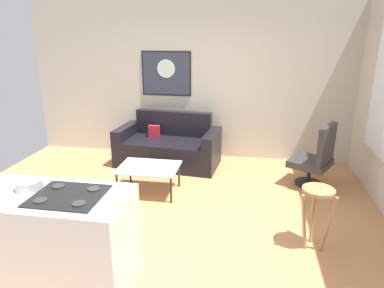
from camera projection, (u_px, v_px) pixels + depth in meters
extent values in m
cube|color=tan|center=(176.00, 220.00, 4.37)|extent=(6.40, 6.40, 0.04)
cube|color=beige|center=(204.00, 81.00, 6.20)|extent=(6.40, 0.05, 2.80)
cube|color=black|center=(168.00, 152.00, 6.07)|extent=(1.45, 0.98, 0.45)
cube|color=black|center=(174.00, 123.00, 6.25)|extent=(1.39, 0.29, 0.44)
cube|color=black|center=(127.00, 143.00, 6.23)|extent=(0.26, 0.86, 0.65)
cube|color=black|center=(212.00, 151.00, 5.85)|extent=(0.26, 0.86, 0.65)
cube|color=maroon|center=(154.00, 131.00, 6.18)|extent=(0.21, 0.12, 0.20)
cube|color=silver|center=(149.00, 167.00, 4.96)|extent=(0.85, 0.65, 0.02)
cylinder|color=#232326|center=(117.00, 186.00, 4.83)|extent=(0.03, 0.03, 0.38)
cylinder|color=#232326|center=(171.00, 190.00, 4.71)|extent=(0.03, 0.03, 0.38)
cylinder|color=#232326|center=(130.00, 171.00, 5.34)|extent=(0.03, 0.03, 0.38)
cylinder|color=#232326|center=(179.00, 175.00, 5.22)|extent=(0.03, 0.03, 0.38)
cylinder|color=black|center=(308.00, 183.00, 5.33)|extent=(0.39, 0.39, 0.04)
cylinder|color=black|center=(309.00, 172.00, 5.27)|extent=(0.06, 0.06, 0.33)
cube|color=#2F2D2F|center=(310.00, 163.00, 5.23)|extent=(0.74, 0.75, 0.10)
cube|color=#2F2D2F|center=(327.00, 144.00, 5.00)|extent=(0.34, 0.53, 0.57)
cylinder|color=#A4794B|center=(319.00, 190.00, 3.59)|extent=(0.33, 0.33, 0.03)
cylinder|color=#A4794B|center=(313.00, 213.00, 3.83)|extent=(0.04, 0.13, 0.66)
cylinder|color=#A4794B|center=(304.00, 222.00, 3.66)|extent=(0.13, 0.10, 0.66)
cylinder|color=#A4794B|center=(328.00, 224.00, 3.62)|extent=(0.13, 0.10, 0.66)
cube|color=silver|center=(44.00, 238.00, 3.17)|extent=(1.60, 0.70, 0.90)
cube|color=black|center=(68.00, 196.00, 2.98)|extent=(0.60, 0.52, 0.01)
cylinder|color=#2D2D2D|center=(41.00, 200.00, 2.87)|extent=(0.11, 0.11, 0.01)
cylinder|color=#2D2D2D|center=(79.00, 204.00, 2.82)|extent=(0.11, 0.11, 0.01)
cylinder|color=#2D2D2D|center=(58.00, 186.00, 3.13)|extent=(0.11, 0.11, 0.01)
cylinder|color=#2D2D2D|center=(94.00, 189.00, 3.08)|extent=(0.11, 0.11, 0.01)
cylinder|color=silver|center=(30.00, 188.00, 3.11)|extent=(0.13, 0.13, 0.01)
cylinder|color=silver|center=(29.00, 185.00, 3.10)|extent=(0.23, 0.23, 0.09)
cube|color=black|center=(166.00, 74.00, 6.24)|extent=(0.90, 0.01, 0.79)
cube|color=#313645|center=(166.00, 74.00, 6.23)|extent=(0.85, 0.02, 0.74)
cylinder|color=silver|center=(166.00, 69.00, 6.19)|extent=(0.33, 0.01, 0.33)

